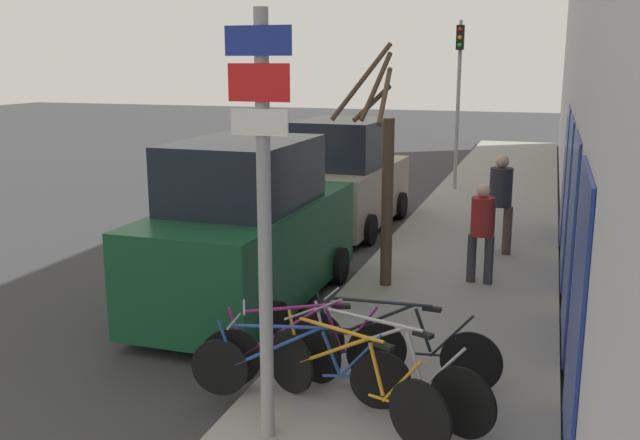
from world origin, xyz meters
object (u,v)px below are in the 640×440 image
at_px(bicycle_0, 349,381).
at_px(bicycle_1, 298,368).
at_px(parked_car_0, 249,233).
at_px(street_tree, 384,180).
at_px(parked_car_1, 344,180).
at_px(bicycle_3, 304,350).
at_px(bicycle_4, 391,345).
at_px(bicycle_2, 383,370).
at_px(pedestrian_far, 500,197).
at_px(signpost, 264,216).
at_px(pedestrian_near, 482,226).
at_px(traffic_light, 459,82).

bearing_deg(bicycle_0, bicycle_1, 98.42).
bearing_deg(parked_car_0, bicycle_1, -57.84).
xyz_separation_m(bicycle_1, street_tree, (-0.06, 4.07, 1.31)).
bearing_deg(parked_car_1, bicycle_3, -74.56).
height_order(bicycle_4, street_tree, street_tree).
distance_m(bicycle_2, pedestrian_far, 6.54).
xyz_separation_m(bicycle_0, bicycle_2, (0.26, 0.34, 0.01)).
xyz_separation_m(signpost, parked_car_1, (-1.86, 9.05, -1.20)).
xyz_separation_m(bicycle_3, pedestrian_near, (1.45, 4.30, 0.52)).
relative_size(signpost, parked_car_0, 0.84).
height_order(bicycle_2, bicycle_4, bicycle_2).
distance_m(signpost, pedestrian_near, 5.74).
bearing_deg(pedestrian_near, traffic_light, -72.91).
distance_m(bicycle_4, pedestrian_far, 5.87).
relative_size(signpost, bicycle_3, 1.87).
height_order(bicycle_0, pedestrian_near, pedestrian_near).
bearing_deg(pedestrian_near, bicycle_2, 90.59).
height_order(bicycle_2, parked_car_0, parked_car_0).
height_order(street_tree, traffic_light, traffic_light).
height_order(parked_car_0, street_tree, street_tree).
relative_size(bicycle_2, bicycle_3, 1.12).
bearing_deg(bicycle_2, bicycle_4, 28.41).
relative_size(bicycle_4, parked_car_0, 0.53).
height_order(pedestrian_near, pedestrian_far, pedestrian_far).
distance_m(pedestrian_near, pedestrian_far, 1.93).
bearing_deg(bicycle_3, parked_car_0, 10.04).
bearing_deg(parked_car_1, bicycle_1, -74.66).
xyz_separation_m(bicycle_0, bicycle_1, (-0.59, 0.19, -0.03)).
height_order(bicycle_4, pedestrian_near, pedestrian_near).
bearing_deg(bicycle_4, pedestrian_far, -3.56).
bearing_deg(parked_car_1, bicycle_2, -68.89).
distance_m(bicycle_1, street_tree, 4.28).
bearing_deg(bicycle_3, pedestrian_near, -42.83).
relative_size(bicycle_2, bicycle_4, 0.96).
xyz_separation_m(pedestrian_far, street_tree, (-1.57, -2.55, 0.64)).
distance_m(signpost, bicycle_3, 2.06).
bearing_deg(parked_car_0, bicycle_4, -38.72).
distance_m(bicycle_3, pedestrian_near, 4.57).
bearing_deg(parked_car_0, bicycle_0, -51.99).
distance_m(parked_car_1, traffic_light, 5.58).
xyz_separation_m(bicycle_2, pedestrian_far, (0.66, 6.48, 0.64)).
bearing_deg(pedestrian_far, bicycle_1, -94.30).
height_order(bicycle_0, bicycle_4, bicycle_0).
height_order(signpost, bicycle_1, signpost).
xyz_separation_m(signpost, bicycle_4, (0.83, 1.57, -1.72)).
distance_m(bicycle_1, traffic_light, 13.47).
xyz_separation_m(bicycle_0, street_tree, (-0.66, 4.26, 1.28)).
xyz_separation_m(parked_car_0, parked_car_1, (-0.08, 5.34, -0.06)).
xyz_separation_m(bicycle_0, parked_car_0, (-2.42, 3.17, 0.58)).
height_order(parked_car_1, pedestrian_near, parked_car_1).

